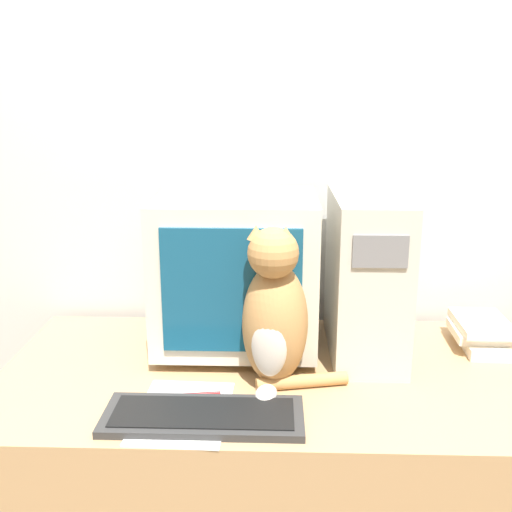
{
  "coord_description": "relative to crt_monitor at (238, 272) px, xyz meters",
  "views": [
    {
      "loc": [
        -0.0,
        -1.09,
        1.48
      ],
      "look_at": [
        -0.06,
        0.42,
        1.06
      ],
      "focal_mm": 42.0,
      "sensor_mm": 36.0,
      "label": 1
    }
  ],
  "objects": [
    {
      "name": "pen",
      "position": [
        -0.1,
        -0.3,
        -0.22
      ],
      "size": [
        0.16,
        0.03,
        0.01
      ],
      "color": "maroon",
      "rests_on": "desk"
    },
    {
      "name": "computer_tower",
      "position": [
        0.36,
        -0.01,
        -0.0
      ],
      "size": [
        0.19,
        0.42,
        0.45
      ],
      "color": "beige",
      "rests_on": "desk"
    },
    {
      "name": "crt_monitor",
      "position": [
        0.0,
        0.0,
        0.0
      ],
      "size": [
        0.45,
        0.38,
        0.44
      ],
      "color": "beige",
      "rests_on": "desk"
    },
    {
      "name": "cat",
      "position": [
        0.11,
        -0.23,
        -0.05
      ],
      "size": [
        0.29,
        0.25,
        0.42
      ],
      "rotation": [
        0.0,
        0.0,
        -0.19
      ],
      "color": "#B7844C",
      "rests_on": "desk"
    },
    {
      "name": "paper_sheet",
      "position": [
        -0.1,
        -0.38,
        -0.23
      ],
      "size": [
        0.22,
        0.3,
        0.0
      ],
      "color": "white",
      "rests_on": "desk"
    },
    {
      "name": "book_stack",
      "position": [
        0.71,
        0.02,
        -0.19
      ],
      "size": [
        0.16,
        0.22,
        0.08
      ],
      "color": "beige",
      "rests_on": "desk"
    },
    {
      "name": "wall_back",
      "position": [
        0.11,
        0.28,
        0.26
      ],
      "size": [
        7.0,
        0.05,
        2.5
      ],
      "color": "silver",
      "rests_on": "ground_plane"
    },
    {
      "name": "keyboard",
      "position": [
        -0.05,
        -0.41,
        -0.22
      ],
      "size": [
        0.46,
        0.18,
        0.02
      ],
      "color": "#2D2D2D",
      "rests_on": "desk"
    },
    {
      "name": "desk",
      "position": [
        0.11,
        -0.16,
        -0.61
      ],
      "size": [
        1.47,
        0.75,
        0.76
      ],
      "color": "tan",
      "rests_on": "ground_plane"
    }
  ]
}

